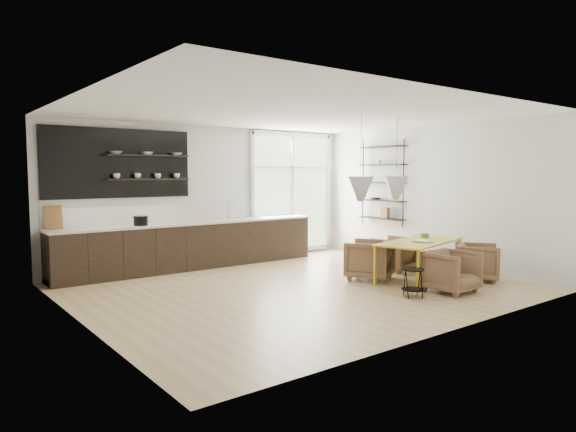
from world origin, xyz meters
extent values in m
cube|color=#DBB686|center=(0.00, 0.00, -0.01)|extent=(7.00, 6.00, 0.01)
cube|color=silver|center=(0.00, 3.00, 1.45)|extent=(7.00, 0.02, 2.90)
cube|color=silver|center=(-3.50, 0.00, 1.45)|extent=(0.02, 6.00, 2.90)
cube|color=silver|center=(3.50, 0.00, 1.45)|extent=(0.02, 6.00, 2.90)
cube|color=white|center=(0.00, 0.00, 2.90)|extent=(7.00, 6.00, 0.01)
cube|color=#B2D1A5|center=(2.15, 2.97, 1.45)|extent=(2.20, 0.02, 2.70)
cube|color=silver|center=(2.15, 2.94, 1.45)|extent=(2.30, 0.08, 2.80)
cone|color=#B6BAC4|center=(0.95, -0.50, 1.65)|extent=(0.44, 0.44, 0.42)
cone|color=#B6BAC4|center=(1.85, -0.50, 1.65)|extent=(0.44, 0.44, 0.42)
cylinder|color=black|center=(0.95, -0.50, 2.46)|extent=(0.01, 0.01, 0.89)
cylinder|color=black|center=(1.85, -0.50, 2.46)|extent=(0.01, 0.01, 0.89)
cube|color=black|center=(-0.60, 2.67, 0.45)|extent=(5.50, 0.65, 0.90)
cube|color=silver|center=(-0.60, 2.67, 0.92)|extent=(5.54, 0.69, 0.04)
cube|color=silver|center=(-0.60, 2.98, 1.20)|extent=(5.50, 0.02, 0.55)
cube|color=black|center=(-1.95, 2.96, 2.10)|extent=(2.80, 0.06, 1.30)
cube|color=black|center=(-1.45, 2.82, 2.25)|extent=(1.60, 0.28, 0.03)
cube|color=black|center=(-1.45, 2.82, 1.80)|extent=(1.60, 0.28, 0.03)
cube|color=olive|center=(-3.15, 2.90, 1.15)|extent=(0.30, 0.10, 0.42)
cylinder|color=silver|center=(0.30, 2.77, 1.12)|extent=(0.02, 0.02, 0.40)
imported|color=white|center=(-2.05, 2.82, 2.29)|extent=(0.22, 0.22, 0.05)
imported|color=white|center=(-1.45, 2.82, 2.29)|extent=(0.22, 0.22, 0.05)
imported|color=white|center=(-0.85, 2.82, 2.29)|extent=(0.22, 0.22, 0.05)
imported|color=white|center=(-2.05, 2.82, 1.86)|extent=(0.12, 0.12, 0.10)
imported|color=white|center=(-1.65, 2.82, 1.86)|extent=(0.12, 0.12, 0.10)
imported|color=white|center=(-1.25, 2.82, 1.86)|extent=(0.12, 0.12, 0.10)
imported|color=white|center=(-0.85, 2.82, 1.86)|extent=(0.12, 0.12, 0.10)
cylinder|color=black|center=(-1.69, 2.60, 1.02)|extent=(0.26, 0.26, 0.16)
cube|color=black|center=(3.36, 0.60, 1.70)|extent=(0.02, 0.02, 1.90)
cube|color=black|center=(3.36, 1.80, 1.70)|extent=(0.02, 0.02, 1.90)
cube|color=black|center=(3.36, 1.20, 0.90)|extent=(0.26, 1.20, 0.02)
cube|color=black|center=(3.36, 1.20, 1.30)|extent=(0.26, 1.20, 0.02)
cube|color=black|center=(3.36, 1.20, 1.70)|extent=(0.26, 1.20, 0.02)
cube|color=black|center=(3.36, 1.20, 2.10)|extent=(0.26, 1.20, 0.03)
cube|color=black|center=(3.36, 1.20, 2.50)|extent=(0.26, 1.20, 0.03)
imported|color=white|center=(3.36, 0.95, 1.81)|extent=(0.18, 0.18, 0.19)
imported|color=#333338|center=(3.36, 1.40, 1.34)|extent=(0.22, 0.22, 0.05)
imported|color=white|center=(3.36, 1.30, 2.16)|extent=(0.10, 0.10, 0.09)
cube|color=olive|center=(3.36, 1.10, 1.03)|extent=(0.10, 0.18, 0.24)
cube|color=#B2A718|center=(2.10, -0.85, 0.69)|extent=(2.09, 1.32, 0.03)
cube|color=#B2A718|center=(1.30, -1.46, 0.34)|extent=(0.05, 0.05, 0.68)
cube|color=#B2A718|center=(1.11, -0.70, 0.34)|extent=(0.05, 0.05, 0.68)
cube|color=#B2A718|center=(3.09, -1.00, 0.34)|extent=(0.05, 0.05, 0.68)
cube|color=#B2A718|center=(2.90, -0.24, 0.34)|extent=(0.05, 0.05, 0.68)
imported|color=brown|center=(1.44, -0.26, 0.36)|extent=(1.05, 1.06, 0.72)
imported|color=brown|center=(2.47, 0.06, 0.33)|extent=(0.82, 0.83, 0.66)
imported|color=brown|center=(1.73, -1.78, 0.34)|extent=(0.76, 0.78, 0.68)
imported|color=brown|center=(2.90, -1.50, 0.33)|extent=(1.00, 1.01, 0.66)
cylinder|color=black|center=(0.98, -1.62, 0.43)|extent=(0.33, 0.33, 0.02)
cylinder|color=black|center=(0.98, -1.62, 0.12)|extent=(0.35, 0.35, 0.02)
cylinder|color=black|center=(1.13, -1.60, 0.22)|extent=(0.01, 0.01, 0.43)
cylinder|color=black|center=(0.97, -1.46, 0.22)|extent=(0.01, 0.01, 0.43)
cylinder|color=black|center=(0.83, -1.63, 0.22)|extent=(0.01, 0.01, 0.43)
cylinder|color=black|center=(0.99, -1.77, 0.22)|extent=(0.01, 0.01, 0.43)
imported|color=white|center=(1.93, -0.97, 0.72)|extent=(0.27, 0.34, 0.03)
imported|color=#57885B|center=(2.66, -0.53, 0.74)|extent=(0.26, 0.26, 0.06)
camera|label=1|loc=(-5.30, -6.64, 1.92)|focal=32.00mm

